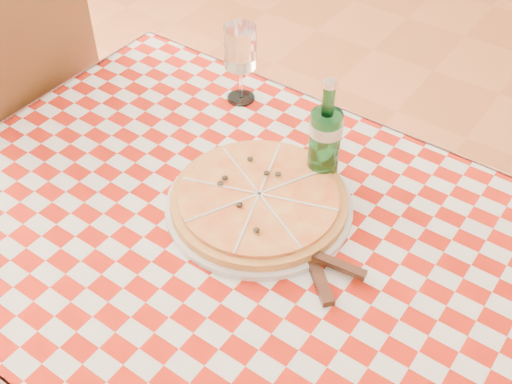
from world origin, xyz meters
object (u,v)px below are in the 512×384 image
(chair_far, at_px, (17,130))
(pizza_plate, at_px, (259,199))
(water_bottle, at_px, (325,133))
(dining_table, at_px, (247,272))
(wine_glass, at_px, (240,65))

(chair_far, xyz_separation_m, pizza_plate, (0.80, -0.01, 0.21))
(chair_far, height_order, pizza_plate, chair_far)
(chair_far, xyz_separation_m, water_bottle, (0.85, 0.13, 0.30))
(dining_table, relative_size, water_bottle, 5.16)
(dining_table, height_order, water_bottle, water_bottle)
(dining_table, xyz_separation_m, wine_glass, (-0.27, 0.35, 0.19))
(wine_glass, bearing_deg, dining_table, -52.37)
(dining_table, distance_m, water_bottle, 0.31)
(wine_glass, bearing_deg, pizza_plate, -48.04)
(pizza_plate, height_order, water_bottle, water_bottle)
(pizza_plate, xyz_separation_m, water_bottle, (0.05, 0.14, 0.09))
(pizza_plate, relative_size, wine_glass, 1.95)
(chair_far, height_order, water_bottle, chair_far)
(dining_table, relative_size, chair_far, 1.19)
(chair_far, relative_size, wine_glass, 5.42)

